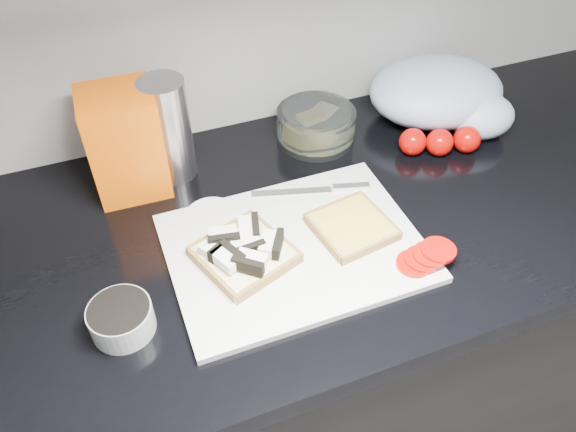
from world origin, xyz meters
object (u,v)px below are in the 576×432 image
at_px(bread_bag, 125,143).
at_px(cutting_board, 295,248).
at_px(glass_bowl, 316,126).
at_px(steel_canister, 168,130).

bearing_deg(bread_bag, cutting_board, -48.18).
bearing_deg(glass_bowl, cutting_board, -119.43).
xyz_separation_m(cutting_board, steel_canister, (-0.13, 0.26, 0.09)).
bearing_deg(steel_canister, bread_bag, -172.71).
bearing_deg(steel_canister, glass_bowl, 0.51).
xyz_separation_m(cutting_board, glass_bowl, (0.15, 0.27, 0.03)).
xyz_separation_m(cutting_board, bread_bag, (-0.21, 0.25, 0.09)).
bearing_deg(cutting_board, glass_bowl, 60.57).
bearing_deg(glass_bowl, bread_bag, -178.04).
distance_m(cutting_board, glass_bowl, 0.31).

